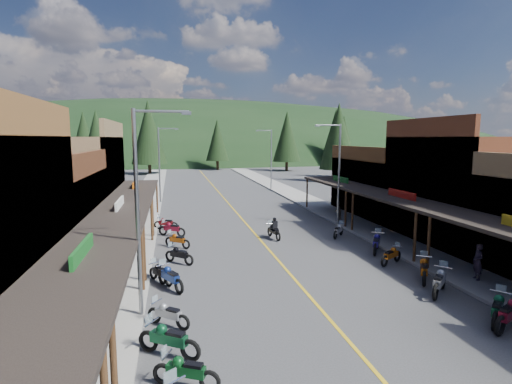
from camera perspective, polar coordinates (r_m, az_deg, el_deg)
ground at (r=23.15m, az=3.15°, el=-9.70°), size 220.00×220.00×0.00m
centerline at (r=42.29m, az=-3.89°, el=-1.71°), size 0.15×90.00×0.01m
sidewalk_west at (r=41.98m, az=-15.74°, el=-1.95°), size 3.40×94.00×0.15m
sidewalk_east at (r=44.31m, az=7.32°, el=-1.23°), size 3.40×94.00×0.15m
shop_west_2 at (r=24.76m, az=-30.54°, el=-3.58°), size 10.90×9.00×6.20m
shop_west_3 at (r=33.76m, az=-25.56°, el=1.18°), size 10.90×10.20×8.20m
shop_east_2 at (r=30.40m, az=28.26°, el=0.37°), size 10.90×9.00×8.20m
shop_east_3 at (r=38.27m, az=18.88°, el=0.72°), size 10.90×10.20×6.20m
streetlight_0 at (r=15.56m, az=-16.09°, el=-1.71°), size 2.16×0.18×8.00m
streetlight_1 at (r=43.40m, az=-13.47°, el=4.26°), size 2.16×0.18×8.00m
streetlight_2 at (r=32.06m, az=11.55°, el=3.16°), size 2.16×0.18×8.00m
streetlight_3 at (r=52.93m, az=2.04°, el=5.06°), size 2.16×0.18×8.00m
ridge_hill at (r=156.58m, az=-9.81°, el=5.09°), size 310.00×140.00×60.00m
pine_1 at (r=93.12m, az=-23.38°, el=7.30°), size 5.88×5.88×12.50m
pine_2 at (r=79.44m, az=-15.10°, el=8.24°), size 6.72×6.72×14.00m
pine_3 at (r=87.86m, az=-5.56°, el=7.41°), size 5.04×5.04×11.00m
pine_4 at (r=84.72m, az=4.44°, el=7.92°), size 5.88×5.88×12.50m
pine_5 at (r=101.45m, az=11.30°, el=8.19°), size 6.72×6.72×14.00m
pine_6 at (r=99.80m, az=19.51°, el=7.04°), size 5.04×5.04×11.00m
pine_7 at (r=100.79m, az=-27.20°, el=7.07°), size 5.88×5.88×12.50m
pine_8 at (r=63.44m, az=-26.88°, el=6.05°), size 4.48×4.48×10.00m
pine_9 at (r=72.70m, az=12.38°, el=7.13°), size 4.93×4.93×10.80m
pine_10 at (r=72.36m, az=-21.80°, el=7.07°), size 5.38×5.38×11.60m
pine_11 at (r=64.68m, az=11.70°, el=7.81°), size 5.82×5.82×12.40m
bike_west_3 at (r=12.25m, az=-9.98°, el=-23.73°), size 2.04×1.44×1.12m
bike_west_4 at (r=13.76m, az=-12.36°, el=-19.69°), size 2.26×1.84×1.27m
bike_west_5 at (r=15.69m, az=-12.44°, el=-16.53°), size 1.84×1.65×1.06m
bike_west_6 at (r=19.15m, az=-12.15°, el=-11.68°), size 1.69×2.26×1.24m
bike_west_7 at (r=20.05m, az=-13.47°, el=-11.09°), size 1.57×1.91×1.07m
bike_west_8 at (r=22.75m, az=-10.93°, el=-8.69°), size 1.87×1.79×1.11m
bike_west_9 at (r=25.95m, az=-11.16°, el=-6.67°), size 1.85×1.69×1.08m
bike_west_10 at (r=28.97m, az=-11.94°, el=-5.06°), size 2.13×1.71×1.19m
bike_west_11 at (r=31.12m, az=-12.75°, el=-4.29°), size 2.01×1.42×1.10m
bike_east_3 at (r=17.70m, az=32.53°, el=-14.29°), size 2.40×1.69×1.31m
bike_east_4 at (r=18.03m, az=31.26°, el=-13.90°), size 2.13×1.99×1.25m
bike_east_5 at (r=19.90m, az=24.75°, el=-11.37°), size 2.20×2.13×1.31m
bike_east_6 at (r=21.39m, az=22.86°, el=-9.99°), size 1.83×2.29×1.28m
bike_east_7 at (r=23.47m, az=18.76°, el=-8.45°), size 2.00×1.54×1.11m
bike_east_8 at (r=25.53m, az=16.83°, el=-6.82°), size 1.93×2.34×1.32m
bike_east_9 at (r=28.67m, az=11.69°, el=-5.31°), size 1.71×1.83×1.08m
rider_on_bike at (r=27.70m, az=2.58°, el=-5.44°), size 0.99×2.12×1.55m
pedestrian_east_a at (r=22.18m, az=29.13°, el=-8.69°), size 0.54×0.71×1.77m
pedestrian_east_b at (r=33.72m, az=11.57°, el=-2.65°), size 0.88×0.83×1.59m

